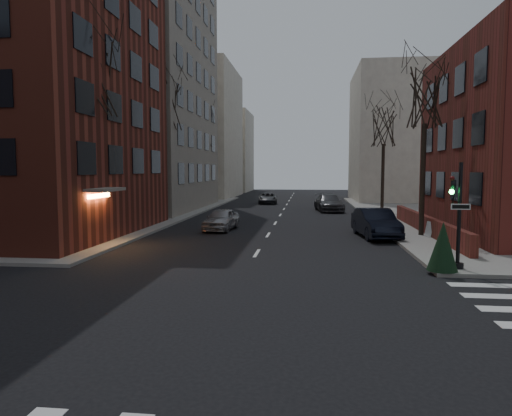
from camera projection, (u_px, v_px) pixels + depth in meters
The scene contains 21 objects.
ground at pixel (191, 360), 9.29m from camera, with size 160.00×160.00×0.00m, color black.
building_left_brick at pixel (2, 82), 26.62m from camera, with size 15.00×15.00×18.00m, color maroon.
building_left_tan at pixel (107, 64), 43.70m from camera, with size 18.00×18.00×28.00m, color gray.
low_wall_right at pixel (426, 224), 26.99m from camera, with size 0.35×16.00×1.00m, color maroon.
building_distant_la at pixel (186, 133), 64.68m from camera, with size 14.00×16.00×18.00m, color beige.
building_distant_ra at pixel (411, 136), 56.42m from camera, with size 14.00×14.00×16.00m, color beige.
building_distant_lb at pixel (222, 152), 81.45m from camera, with size 10.00×12.00×14.00m, color beige.
traffic_signal at pixel (457, 222), 17.13m from camera, with size 0.76×0.44×4.00m.
tree_left_a at pixel (91, 80), 23.43m from camera, with size 4.18×4.18×10.26m.
tree_left_b at pixel (164, 104), 35.28m from camera, with size 4.40×4.40×10.80m.
tree_left_c at pixel (205, 131), 49.21m from camera, with size 3.96×3.96×9.72m.
tree_right_a at pixel (425, 95), 25.44m from camera, with size 3.96×3.96×9.72m.
tree_right_b at pixel (384, 127), 39.33m from camera, with size 3.74×3.74×9.18m.
streetlamp_near at pixel (156, 164), 31.64m from camera, with size 0.36×0.36×6.28m.
streetlamp_far at pixel (214, 166), 51.44m from camera, with size 0.36×0.36×6.28m.
parked_sedan at pixel (376, 223), 26.04m from camera, with size 1.75×5.03×1.66m, color black.
car_lane_silver at pixel (221, 219), 29.21m from camera, with size 1.66×4.12×1.40m, color #9C9DA2.
car_lane_gray at pixel (329, 203), 42.55m from camera, with size 2.22×5.46×1.58m, color #3A3B3E.
car_lane_far at pixel (268, 198), 52.05m from camera, with size 2.06×4.48×1.24m, color #3A3A3E.
sandwich_board at pixel (432, 229), 25.29m from camera, with size 0.38×0.54×0.86m, color silver.
evergreen_shrub at pixel (443, 246), 16.79m from camera, with size 1.10×1.10×1.83m, color black.
Camera 1 is at (2.34, -8.79, 3.88)m, focal length 32.00 mm.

